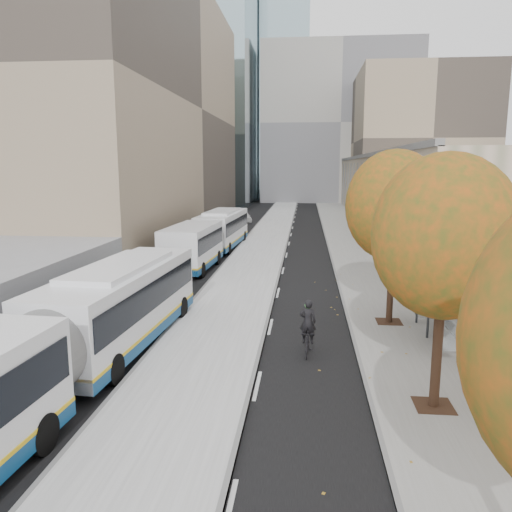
# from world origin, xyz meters

# --- Properties ---
(bus_platform) EXTENTS (4.25, 150.00, 0.15)m
(bus_platform) POSITION_xyz_m (-3.88, 35.00, 0.07)
(bus_platform) COLOR #A4A4A4
(bus_platform) RESTS_ON ground
(sidewalk) EXTENTS (4.75, 150.00, 0.08)m
(sidewalk) POSITION_xyz_m (4.12, 35.00, 0.04)
(sidewalk) COLOR gray
(sidewalk) RESTS_ON ground
(building_tan) EXTENTS (18.00, 92.00, 8.00)m
(building_tan) POSITION_xyz_m (15.50, 64.00, 4.00)
(building_tan) COLOR gray
(building_tan) RESTS_ON ground
(building_midrise) EXTENTS (24.00, 46.00, 25.00)m
(building_midrise) POSITION_xyz_m (-22.50, 41.00, 12.50)
(building_midrise) COLOR gray
(building_midrise) RESTS_ON ground
(glass_tower_near) EXTENTS (20.00, 20.00, 66.00)m
(glass_tower_near) POSITION_xyz_m (-20.00, 82.00, 33.00)
(glass_tower_near) COLOR #91AFB9
(glass_tower_near) RESTS_ON ground
(building_far_block) EXTENTS (30.00, 18.00, 30.00)m
(building_far_block) POSITION_xyz_m (6.00, 96.00, 15.00)
(building_far_block) COLOR gray
(building_far_block) RESTS_ON ground
(bus_shelter) EXTENTS (1.90, 4.40, 2.53)m
(bus_shelter) POSITION_xyz_m (5.69, 10.96, 2.19)
(bus_shelter) COLOR #383A3F
(bus_shelter) RESTS_ON sidewalk
(tree_b) EXTENTS (4.00, 4.00, 6.97)m
(tree_b) POSITION_xyz_m (3.60, 5.00, 5.04)
(tree_b) COLOR black
(tree_b) RESTS_ON sidewalk
(tree_c) EXTENTS (4.20, 4.20, 7.28)m
(tree_c) POSITION_xyz_m (3.60, 13.00, 5.25)
(tree_c) COLOR black
(tree_c) RESTS_ON sidewalk
(bus_near) EXTENTS (3.77, 18.53, 3.07)m
(bus_near) POSITION_xyz_m (-7.49, 5.11, 1.68)
(bus_near) COLOR silver
(bus_near) RESTS_ON ground
(bus_far) EXTENTS (3.53, 18.32, 3.03)m
(bus_far) POSITION_xyz_m (-7.48, 29.11, 1.66)
(bus_far) COLOR silver
(bus_far) RESTS_ON ground
(cyclist) EXTENTS (0.63, 1.67, 2.12)m
(cyclist) POSITION_xyz_m (-0.05, 8.88, 0.79)
(cyclist) COLOR black
(cyclist) RESTS_ON ground
(distant_car) EXTENTS (2.73, 4.24, 1.34)m
(distant_car) POSITION_xyz_m (-8.01, 53.48, 0.67)
(distant_car) COLOR silver
(distant_car) RESTS_ON ground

